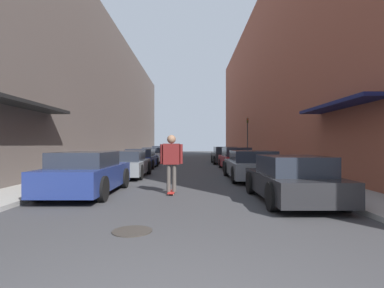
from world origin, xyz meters
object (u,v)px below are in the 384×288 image
(parked_car_left_1, at_px, (125,164))
(skateboarder, at_px, (172,157))
(parked_car_right_1, at_px, (252,165))
(parked_car_right_3, at_px, (225,156))
(traffic_light, at_px, (248,134))
(manhole_cover, at_px, (133,231))
(parked_car_right_0, at_px, (292,179))
(parked_car_left_0, at_px, (88,173))
(parked_car_right_2, at_px, (236,159))
(parked_car_left_2, at_px, (142,159))
(parked_car_left_3, at_px, (154,155))
(parked_car_left_4, at_px, (162,153))

(parked_car_left_1, distance_m, skateboarder, 5.57)
(parked_car_right_1, bearing_deg, parked_car_right_3, 89.91)
(parked_car_right_3, bearing_deg, traffic_light, 53.87)
(skateboarder, height_order, manhole_cover, skateboarder)
(parked_car_right_0, height_order, traffic_light, traffic_light)
(parked_car_right_0, bearing_deg, traffic_light, 82.85)
(parked_car_left_0, height_order, parked_car_right_2, parked_car_right_2)
(parked_car_right_0, distance_m, parked_car_right_3, 16.06)
(parked_car_right_3, bearing_deg, parked_car_right_0, -89.86)
(parked_car_left_1, relative_size, parked_car_left_2, 1.05)
(parked_car_left_2, bearing_deg, parked_car_right_1, -47.93)
(parked_car_right_0, bearing_deg, parked_car_left_2, 117.23)
(skateboarder, bearing_deg, parked_car_left_1, 117.37)
(parked_car_left_0, relative_size, parked_car_right_2, 1.01)
(parked_car_right_1, height_order, skateboarder, skateboarder)
(parked_car_right_2, relative_size, parked_car_right_3, 1.00)
(parked_car_right_3, bearing_deg, parked_car_right_1, -90.09)
(parked_car_left_0, distance_m, traffic_light, 20.17)
(parked_car_left_1, relative_size, parked_car_right_1, 0.93)
(parked_car_right_1, relative_size, manhole_cover, 6.62)
(parked_car_left_1, height_order, manhole_cover, parked_car_left_1)
(parked_car_right_2, bearing_deg, parked_car_right_3, 90.90)
(parked_car_left_0, xyz_separation_m, parked_car_left_1, (0.04, 4.96, -0.03))
(parked_car_right_2, bearing_deg, traffic_light, 75.05)
(traffic_light, bearing_deg, parked_car_left_0, -114.54)
(parked_car_right_1, distance_m, traffic_light, 14.69)
(parked_car_right_0, relative_size, parked_car_right_2, 0.97)
(parked_car_left_0, distance_m, parked_car_right_1, 7.04)
(parked_car_right_2, distance_m, skateboarder, 9.87)
(parked_car_left_0, relative_size, parked_car_left_2, 1.03)
(parked_car_left_3, xyz_separation_m, skateboarder, (2.65, -16.06, 0.49))
(parked_car_left_4, bearing_deg, parked_car_right_0, -75.67)
(parked_car_left_1, height_order, traffic_light, traffic_light)
(parked_car_left_2, relative_size, parked_car_left_4, 0.88)
(parked_car_left_0, xyz_separation_m, parked_car_left_4, (0.06, 21.69, 0.03))
(parked_car_left_2, height_order, skateboarder, skateboarder)
(parked_car_left_4, bearing_deg, parked_car_right_1, -71.96)
(parked_car_right_1, xyz_separation_m, parked_car_right_2, (0.10, 5.39, 0.03))
(parked_car_right_0, relative_size, traffic_light, 1.04)
(parked_car_right_3, xyz_separation_m, skateboarder, (-3.27, -14.84, 0.47))
(parked_car_left_0, xyz_separation_m, parked_car_left_2, (-0.13, 10.54, -0.04))
(parked_car_left_4, distance_m, traffic_light, 9.15)
(parked_car_left_1, height_order, parked_car_right_1, parked_car_right_1)
(parked_car_left_0, relative_size, parked_car_right_3, 1.02)
(parked_car_left_4, distance_m, manhole_cover, 25.77)
(parked_car_left_4, xyz_separation_m, parked_car_right_1, (5.79, -17.78, -0.05))
(parked_car_right_0, distance_m, traffic_light, 19.70)
(manhole_cover, xyz_separation_m, traffic_light, (6.16, 22.26, 2.48))
(parked_car_left_2, bearing_deg, parked_car_left_0, -89.28)
(parked_car_left_1, bearing_deg, parked_car_right_2, 36.35)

